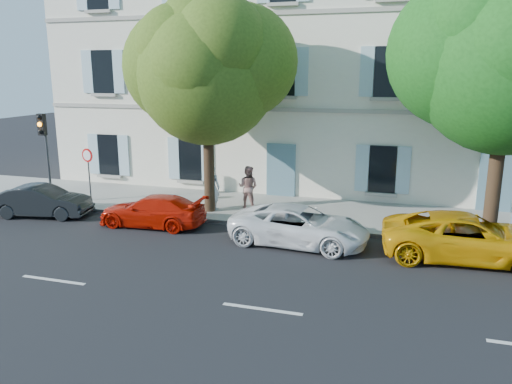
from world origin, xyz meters
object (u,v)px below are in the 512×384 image
(traffic_light, at_px, (44,139))
(pedestrian_b, at_px, (248,187))
(car_yellow_supercar, at_px, (468,237))
(pedestrian_a, at_px, (212,187))
(tree_left, at_px, (207,75))
(car_red_coupe, at_px, (152,211))
(car_white_coupe, at_px, (299,226))
(car_dark_sedan, at_px, (42,201))
(tree_right, at_px, (508,63))
(road_sign, at_px, (88,165))

(traffic_light, distance_m, pedestrian_b, 8.69)
(car_yellow_supercar, bearing_deg, pedestrian_a, 70.61)
(tree_left, height_order, pedestrian_b, tree_left)
(car_red_coupe, bearing_deg, car_yellow_supercar, 86.57)
(car_white_coupe, distance_m, pedestrian_b, 4.37)
(car_dark_sedan, xyz_separation_m, car_white_coupe, (10.43, -0.29, 0.02))
(car_yellow_supercar, distance_m, tree_right, 5.60)
(pedestrian_b, bearing_deg, tree_right, 177.81)
(car_white_coupe, bearing_deg, tree_left, 63.60)
(tree_right, xyz_separation_m, pedestrian_b, (-8.91, 1.20, -4.83))
(tree_left, bearing_deg, traffic_light, -172.92)
(car_red_coupe, height_order, tree_right, tree_right)
(car_yellow_supercar, bearing_deg, car_white_coupe, 87.67)
(road_sign, xyz_separation_m, pedestrian_b, (6.34, 1.62, -0.87))
(car_red_coupe, distance_m, pedestrian_a, 2.81)
(tree_right, height_order, pedestrian_b, tree_right)
(tree_right, relative_size, road_sign, 3.67)
(tree_left, relative_size, road_sign, 3.42)
(road_sign, distance_m, pedestrian_b, 6.60)
(car_dark_sedan, distance_m, car_white_coupe, 10.43)
(car_yellow_supercar, distance_m, traffic_light, 16.55)
(tree_right, bearing_deg, traffic_light, -178.37)
(car_white_coupe, height_order, pedestrian_b, pedestrian_b)
(tree_right, xyz_separation_m, pedestrian_a, (-10.27, 0.67, -4.80))
(car_dark_sedan, bearing_deg, car_red_coupe, -99.08)
(tree_left, height_order, traffic_light, tree_left)
(car_white_coupe, bearing_deg, car_yellow_supercar, -84.56)
(car_dark_sedan, xyz_separation_m, pedestrian_a, (6.23, 2.49, 0.43))
(traffic_light, height_order, road_sign, traffic_light)
(car_white_coupe, relative_size, tree_right, 0.52)
(traffic_light, bearing_deg, road_sign, 2.00)
(car_dark_sedan, bearing_deg, pedestrian_b, -78.98)
(car_red_coupe, distance_m, road_sign, 3.97)
(tree_left, xyz_separation_m, pedestrian_b, (1.36, 0.83, -4.46))
(pedestrian_a, bearing_deg, car_yellow_supercar, 165.93)
(road_sign, height_order, pedestrian_b, road_sign)
(traffic_light, xyz_separation_m, road_sign, (1.97, 0.07, -0.99))
(pedestrian_b, bearing_deg, tree_left, 36.85)
(car_yellow_supercar, bearing_deg, traffic_light, 81.19)
(car_dark_sedan, distance_m, car_red_coupe, 4.78)
(car_yellow_supercar, xyz_separation_m, road_sign, (-14.36, 1.57, 1.19))
(car_red_coupe, xyz_separation_m, tree_left, (1.46, 2.06, 4.90))
(car_yellow_supercar, height_order, traffic_light, traffic_light)
(car_red_coupe, bearing_deg, car_dark_sedan, -90.20)
(car_dark_sedan, xyz_separation_m, car_yellow_supercar, (15.62, -0.18, 0.08))
(tree_left, height_order, road_sign, tree_left)
(car_white_coupe, distance_m, pedestrian_a, 5.05)
(traffic_light, relative_size, pedestrian_a, 2.10)
(car_red_coupe, distance_m, pedestrian_b, 4.06)
(car_red_coupe, bearing_deg, pedestrian_b, 133.94)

